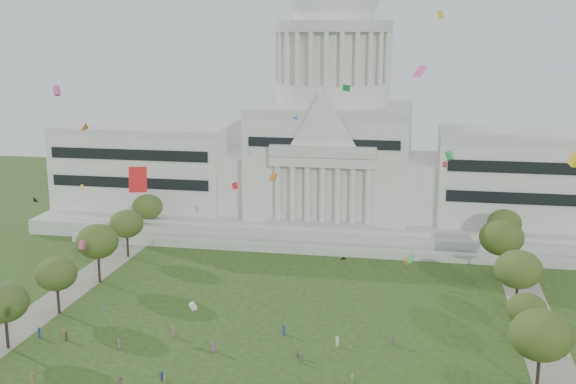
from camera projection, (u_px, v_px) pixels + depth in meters
name	position (u px, v px, depth m)	size (l,w,h in m)	color
capitol	(332.00, 146.00, 206.47)	(160.00, 64.50, 91.30)	#B7B5AA
path_left	(31.00, 319.00, 139.80)	(8.00, 160.00, 0.04)	gray
path_right	(549.00, 360.00, 122.53)	(8.00, 160.00, 0.04)	gray
row_tree_l_2	(4.00, 303.00, 125.23)	(8.42, 8.42, 11.97)	black
row_tree_r_2	(541.00, 335.00, 109.06)	(9.55, 9.55, 13.58)	black
row_tree_l_3	(56.00, 274.00, 141.06)	(8.12, 8.12, 11.55)	black
row_tree_r_3	(526.00, 310.00, 125.93)	(7.01, 7.01, 9.98)	black
row_tree_l_4	(97.00, 241.00, 158.55)	(9.29, 9.29, 13.21)	black
row_tree_r_4	(519.00, 269.00, 140.31)	(9.19, 9.19, 13.06)	black
row_tree_l_5	(127.00, 224.00, 176.79)	(8.33, 8.33, 11.85)	black
row_tree_r_5	(502.00, 237.00, 159.72)	(9.82, 9.82, 13.96)	black
row_tree_l_6	(148.00, 207.00, 194.51)	(8.19, 8.19, 11.64)	black
row_tree_r_6	(504.00, 223.00, 176.79)	(8.42, 8.42, 11.97)	black
person_8	(121.00, 382.00, 113.13)	(0.85, 0.52, 1.74)	#994C8C
person_10	(352.00, 378.00, 114.84)	(0.81, 0.44, 1.39)	silver
distant_crowd	(171.00, 366.00, 118.48)	(64.89, 35.78, 1.95)	#B21E1E
kite_swarm	(225.00, 225.00, 102.76)	(86.62, 100.54, 59.36)	red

